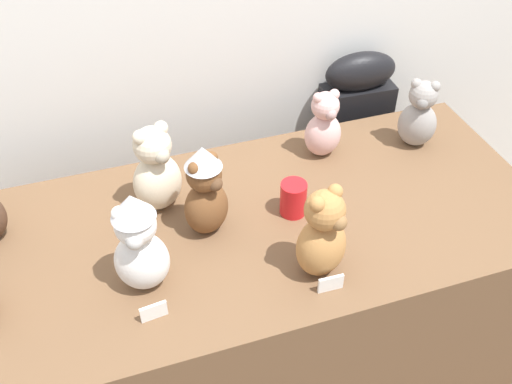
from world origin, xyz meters
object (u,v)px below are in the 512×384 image
object	(u,v)px
teddy_bear_caramel	(322,235)
party_cup_red	(293,198)
display_table	(256,299)
teddy_bear_cream	(156,171)
teddy_bear_ash	(419,115)
instrument_case	(350,153)
teddy_bear_snow	(139,244)
teddy_bear_chestnut	(205,191)
teddy_bear_blush	(324,126)

from	to	relation	value
teddy_bear_caramel	party_cup_red	bearing A→B (deg)	61.81
display_table	teddy_bear_cream	distance (m)	0.59
display_table	teddy_bear_ash	distance (m)	0.83
teddy_bear_ash	teddy_bear_cream	bearing A→B (deg)	-143.41
display_table	teddy_bear_ash	bearing A→B (deg)	17.32
instrument_case	teddy_bear_snow	world-z (taller)	teddy_bear_snow
teddy_bear_caramel	teddy_bear_chestnut	bearing A→B (deg)	110.11
teddy_bear_chestnut	teddy_bear_ash	world-z (taller)	teddy_bear_chestnut
teddy_bear_caramel	teddy_bear_ash	size ratio (longest dim) A/B	1.13
teddy_bear_blush	teddy_bear_cream	distance (m)	0.58
teddy_bear_chestnut	teddy_bear_snow	world-z (taller)	teddy_bear_snow
teddy_bear_snow	party_cup_red	xyz separation A→B (m)	(0.47, 0.14, -0.10)
display_table	party_cup_red	distance (m)	0.44
teddy_bear_caramel	teddy_bear_blush	distance (m)	0.53
instrument_case	teddy_bear_snow	bearing A→B (deg)	-142.79
instrument_case	party_cup_red	size ratio (longest dim) A/B	8.47
teddy_bear_chestnut	teddy_bear_snow	bearing A→B (deg)	-174.57
display_table	teddy_bear_chestnut	distance (m)	0.53
instrument_case	teddy_bear_snow	distance (m)	1.22
display_table	teddy_bear_ash	xyz separation A→B (m)	(0.65, 0.20, 0.49)
teddy_bear_blush	teddy_bear_cream	xyz separation A→B (m)	(-0.57, -0.09, 0.02)
teddy_bear_snow	party_cup_red	distance (m)	0.50
teddy_bear_ash	teddy_bear_cream	distance (m)	0.90
instrument_case	teddy_bear_chestnut	world-z (taller)	teddy_bear_chestnut
instrument_case	teddy_bear_chestnut	xyz separation A→B (m)	(-0.73, -0.51, 0.41)
teddy_bear_blush	teddy_bear_snow	size ratio (longest dim) A/B	0.77
teddy_bear_blush	teddy_bear_cream	size ratio (longest dim) A/B	0.83
teddy_bear_blush	teddy_bear_snow	bearing A→B (deg)	-153.81
teddy_bear_chestnut	teddy_bear_ash	xyz separation A→B (m)	(0.79, 0.18, -0.03)
teddy_bear_chestnut	teddy_bear_cream	size ratio (longest dim) A/B	1.02
teddy_bear_caramel	teddy_bear_ash	bearing A→B (deg)	13.65
teddy_bear_snow	party_cup_red	size ratio (longest dim) A/B	2.88
instrument_case	teddy_bear_ash	size ratio (longest dim) A/B	3.69
display_table	teddy_bear_caramel	world-z (taller)	teddy_bear_caramel
display_table	teddy_bear_snow	bearing A→B (deg)	-159.77
teddy_bear_chestnut	instrument_case	bearing A→B (deg)	4.93
teddy_bear_snow	teddy_bear_cream	bearing A→B (deg)	84.91
teddy_bear_ash	instrument_case	bearing A→B (deg)	134.55
instrument_case	teddy_bear_caramel	xyz separation A→B (m)	(-0.48, -0.76, 0.40)
teddy_bear_caramel	teddy_bear_blush	world-z (taller)	teddy_bear_caramel
teddy_bear_chestnut	teddy_bear_blush	bearing A→B (deg)	-3.20
teddy_bear_caramel	teddy_bear_chestnut	xyz separation A→B (m)	(-0.25, 0.25, 0.01)
teddy_bear_cream	teddy_bear_snow	xyz separation A→B (m)	(-0.10, -0.29, 0.02)
teddy_bear_blush	teddy_bear_snow	distance (m)	0.78
teddy_bear_blush	teddy_bear_caramel	bearing A→B (deg)	-117.12
instrument_case	party_cup_red	xyz separation A→B (m)	(-0.47, -0.52, 0.32)
teddy_bear_ash	teddy_bear_chestnut	bearing A→B (deg)	-132.77
teddy_bear_snow	instrument_case	bearing A→B (deg)	48.39
instrument_case	party_cup_red	bearing A→B (deg)	-129.67
teddy_bear_cream	teddy_bear_snow	distance (m)	0.31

